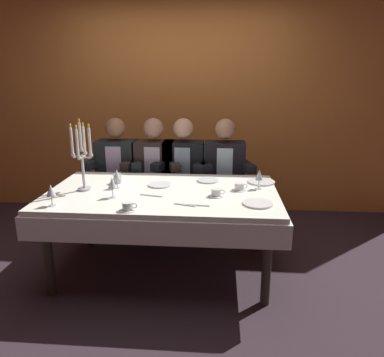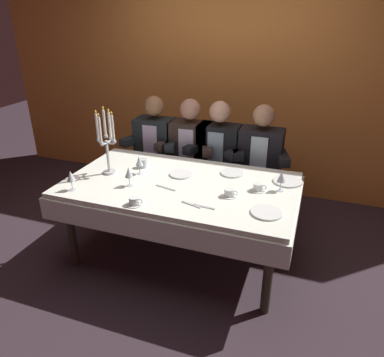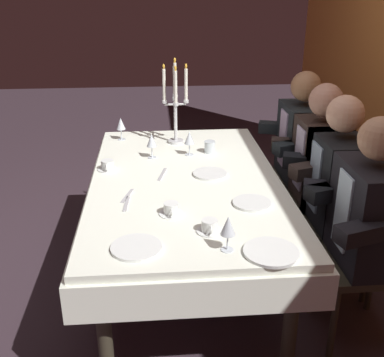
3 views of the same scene
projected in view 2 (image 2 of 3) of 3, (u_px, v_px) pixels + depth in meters
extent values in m
plane|color=#35282F|center=(181.00, 255.00, 3.33)|extent=(12.00, 12.00, 0.00)
cube|color=orange|center=(231.00, 77.00, 4.19)|extent=(6.00, 0.12, 2.70)
cube|color=white|center=(180.00, 185.00, 3.03)|extent=(1.90, 1.10, 0.04)
cube|color=white|center=(180.00, 196.00, 3.07)|extent=(1.94, 1.14, 0.18)
cylinder|color=#342E22|center=(71.00, 230.00, 3.07)|extent=(0.07, 0.07, 0.70)
cylinder|color=#342E22|center=(268.00, 273.00, 2.56)|extent=(0.07, 0.07, 0.70)
cylinder|color=#342E22|center=(122.00, 188.00, 3.80)|extent=(0.07, 0.07, 0.70)
cylinder|color=#342E22|center=(283.00, 215.00, 3.30)|extent=(0.07, 0.07, 0.70)
cylinder|color=silver|center=(109.00, 172.00, 3.19)|extent=(0.11, 0.11, 0.02)
cylinder|color=silver|center=(108.00, 156.00, 3.13)|extent=(0.02, 0.02, 0.28)
cylinder|color=silver|center=(106.00, 136.00, 3.06)|extent=(0.04, 0.04, 0.02)
cylinder|color=white|center=(104.00, 123.00, 3.01)|extent=(0.02, 0.02, 0.21)
ellipsoid|color=yellow|center=(103.00, 108.00, 2.96)|extent=(0.02, 0.02, 0.03)
cylinder|color=silver|center=(110.00, 143.00, 3.07)|extent=(0.07, 0.01, 0.01)
cylinder|color=silver|center=(114.00, 142.00, 3.05)|extent=(0.04, 0.04, 0.02)
cylinder|color=white|center=(113.00, 128.00, 3.00)|extent=(0.02, 0.02, 0.21)
ellipsoid|color=yellow|center=(111.00, 114.00, 2.95)|extent=(0.02, 0.02, 0.03)
cylinder|color=silver|center=(109.00, 141.00, 3.11)|extent=(0.01, 0.07, 0.01)
cylinder|color=silver|center=(111.00, 138.00, 3.14)|extent=(0.04, 0.04, 0.02)
cylinder|color=white|center=(110.00, 125.00, 3.09)|extent=(0.02, 0.02, 0.21)
ellipsoid|color=yellow|center=(108.00, 111.00, 3.04)|extent=(0.02, 0.02, 0.03)
cylinder|color=silver|center=(103.00, 142.00, 3.09)|extent=(0.07, 0.01, 0.01)
cylinder|color=silver|center=(99.00, 140.00, 3.10)|extent=(0.04, 0.04, 0.02)
cylinder|color=white|center=(97.00, 126.00, 3.05)|extent=(0.02, 0.02, 0.21)
ellipsoid|color=yellow|center=(95.00, 112.00, 3.00)|extent=(0.02, 0.02, 0.03)
cylinder|color=silver|center=(104.00, 144.00, 3.05)|extent=(0.01, 0.08, 0.01)
cylinder|color=silver|center=(101.00, 143.00, 3.01)|extent=(0.04, 0.04, 0.02)
cylinder|color=white|center=(100.00, 130.00, 2.96)|extent=(0.02, 0.02, 0.21)
ellipsoid|color=yellow|center=(98.00, 115.00, 2.91)|extent=(0.02, 0.02, 0.03)
cylinder|color=white|center=(232.00, 173.00, 3.18)|extent=(0.20, 0.20, 0.01)
cylinder|color=white|center=(267.00, 212.00, 2.56)|extent=(0.23, 0.23, 0.01)
cylinder|color=white|center=(288.00, 181.00, 3.02)|extent=(0.24, 0.24, 0.01)
cylinder|color=white|center=(181.00, 174.00, 3.16)|extent=(0.21, 0.21, 0.01)
cylinder|color=silver|center=(140.00, 173.00, 3.19)|extent=(0.06, 0.06, 0.00)
cylinder|color=silver|center=(140.00, 169.00, 3.17)|extent=(0.01, 0.01, 0.07)
cone|color=silver|center=(139.00, 161.00, 3.14)|extent=(0.07, 0.07, 0.08)
cylinder|color=maroon|center=(139.00, 163.00, 3.15)|extent=(0.04, 0.04, 0.03)
cylinder|color=silver|center=(73.00, 190.00, 2.89)|extent=(0.06, 0.06, 0.00)
cylinder|color=silver|center=(72.00, 185.00, 2.88)|extent=(0.01, 0.01, 0.07)
cone|color=silver|center=(71.00, 176.00, 2.84)|extent=(0.07, 0.07, 0.08)
cylinder|color=silver|center=(280.00, 190.00, 2.88)|extent=(0.06, 0.06, 0.00)
cylinder|color=silver|center=(280.00, 186.00, 2.87)|extent=(0.01, 0.01, 0.07)
cone|color=silver|center=(281.00, 177.00, 2.83)|extent=(0.07, 0.07, 0.08)
cylinder|color=maroon|center=(281.00, 180.00, 2.84)|extent=(0.04, 0.04, 0.03)
cylinder|color=silver|center=(130.00, 185.00, 2.96)|extent=(0.06, 0.06, 0.00)
cylinder|color=silver|center=(129.00, 181.00, 2.95)|extent=(0.01, 0.01, 0.07)
cone|color=silver|center=(129.00, 172.00, 2.91)|extent=(0.07, 0.07, 0.08)
cylinder|color=silver|center=(143.00, 163.00, 3.30)|extent=(0.07, 0.07, 0.08)
cylinder|color=white|center=(258.00, 190.00, 2.88)|extent=(0.12, 0.12, 0.01)
cylinder|color=white|center=(258.00, 187.00, 2.87)|extent=(0.08, 0.08, 0.05)
torus|color=white|center=(264.00, 187.00, 2.85)|extent=(0.04, 0.01, 0.04)
cylinder|color=white|center=(229.00, 196.00, 2.80)|extent=(0.12, 0.12, 0.01)
cylinder|color=white|center=(229.00, 192.00, 2.78)|extent=(0.08, 0.08, 0.05)
torus|color=white|center=(235.00, 193.00, 2.77)|extent=(0.04, 0.01, 0.04)
cylinder|color=white|center=(134.00, 204.00, 2.67)|extent=(0.12, 0.12, 0.01)
cylinder|color=white|center=(134.00, 201.00, 2.66)|extent=(0.08, 0.08, 0.05)
torus|color=white|center=(140.00, 201.00, 2.64)|extent=(0.04, 0.01, 0.04)
cube|color=#B7B7BC|center=(204.00, 207.00, 2.64)|extent=(0.17, 0.03, 0.01)
cube|color=#B7B7BC|center=(166.00, 188.00, 2.92)|extent=(0.19, 0.06, 0.01)
cube|color=#B7B7BC|center=(191.00, 204.00, 2.67)|extent=(0.17, 0.07, 0.01)
cylinder|color=#342E22|center=(136.00, 190.00, 4.09)|extent=(0.04, 0.04, 0.42)
cylinder|color=#342E22|center=(166.00, 194.00, 3.98)|extent=(0.04, 0.04, 0.42)
cylinder|color=#342E22|center=(150.00, 177.00, 4.40)|extent=(0.04, 0.04, 0.42)
cylinder|color=#342E22|center=(178.00, 181.00, 4.29)|extent=(0.04, 0.04, 0.42)
cube|color=#342E22|center=(157.00, 167.00, 4.09)|extent=(0.42, 0.42, 0.04)
cube|color=#342E22|center=(163.00, 142.00, 4.15)|extent=(0.38, 0.04, 0.44)
cube|color=black|center=(156.00, 143.00, 3.97)|extent=(0.42, 0.26, 0.54)
cube|color=#BDA9CE|center=(150.00, 144.00, 3.84)|extent=(0.16, 0.01, 0.40)
sphere|color=#9D6C48|center=(154.00, 106.00, 3.80)|extent=(0.21, 0.21, 0.21)
cube|color=black|center=(133.00, 140.00, 3.93)|extent=(0.19, 0.34, 0.08)
cube|color=black|center=(171.00, 144.00, 3.80)|extent=(0.19, 0.34, 0.08)
cylinder|color=#342E22|center=(169.00, 195.00, 3.96)|extent=(0.04, 0.04, 0.42)
cylinder|color=#342E22|center=(201.00, 200.00, 3.86)|extent=(0.04, 0.04, 0.42)
cylinder|color=#342E22|center=(181.00, 182.00, 4.27)|extent=(0.04, 0.04, 0.42)
cylinder|color=#342E22|center=(210.00, 186.00, 4.16)|extent=(0.04, 0.04, 0.42)
cube|color=#342E22|center=(190.00, 172.00, 3.97)|extent=(0.42, 0.42, 0.04)
cube|color=#342E22|center=(196.00, 146.00, 4.03)|extent=(0.38, 0.04, 0.44)
cube|color=#2D231F|center=(190.00, 147.00, 3.85)|extent=(0.42, 0.26, 0.54)
cube|color=#B8ACCA|center=(186.00, 148.00, 3.72)|extent=(0.16, 0.01, 0.40)
sphere|color=tan|center=(190.00, 109.00, 3.68)|extent=(0.21, 0.21, 0.21)
cube|color=#2D231F|center=(167.00, 144.00, 3.81)|extent=(0.19, 0.34, 0.08)
cube|color=#2D231F|center=(207.00, 149.00, 3.68)|extent=(0.19, 0.34, 0.08)
cylinder|color=#342E22|center=(196.00, 200.00, 3.87)|extent=(0.04, 0.04, 0.42)
cylinder|color=#342E22|center=(229.00, 205.00, 3.76)|extent=(0.04, 0.04, 0.42)
cylinder|color=#342E22|center=(206.00, 186.00, 4.18)|extent=(0.04, 0.04, 0.42)
cylinder|color=#342E22|center=(237.00, 190.00, 4.07)|extent=(0.04, 0.04, 0.42)
cube|color=#342E22|center=(218.00, 176.00, 3.87)|extent=(0.42, 0.42, 0.04)
cube|color=#342E22|center=(223.00, 149.00, 3.94)|extent=(0.38, 0.04, 0.44)
cube|color=black|center=(219.00, 150.00, 3.75)|extent=(0.42, 0.26, 0.54)
cube|color=#859CB4|center=(215.00, 152.00, 3.62)|extent=(0.16, 0.01, 0.40)
sphere|color=#DDA484|center=(220.00, 112.00, 3.58)|extent=(0.21, 0.21, 0.21)
cube|color=black|center=(195.00, 147.00, 3.72)|extent=(0.19, 0.34, 0.08)
cube|color=black|center=(238.00, 152.00, 3.58)|extent=(0.19, 0.34, 0.08)
cylinder|color=#342E22|center=(236.00, 206.00, 3.74)|extent=(0.04, 0.04, 0.42)
cylinder|color=#342E22|center=(271.00, 212.00, 3.63)|extent=(0.04, 0.04, 0.42)
cylinder|color=#342E22|center=(243.00, 191.00, 4.05)|extent=(0.04, 0.04, 0.42)
cylinder|color=#342E22|center=(276.00, 196.00, 3.94)|extent=(0.04, 0.04, 0.42)
cube|color=#342E22|center=(258.00, 182.00, 3.74)|extent=(0.42, 0.42, 0.04)
cube|color=#342E22|center=(263.00, 154.00, 3.80)|extent=(0.38, 0.04, 0.44)
cube|color=black|center=(260.00, 155.00, 3.62)|extent=(0.42, 0.26, 0.54)
cube|color=silver|center=(258.00, 157.00, 3.49)|extent=(0.16, 0.01, 0.40)
sphere|color=tan|center=(264.00, 116.00, 3.45)|extent=(0.21, 0.21, 0.21)
cube|color=black|center=(237.00, 152.00, 3.58)|extent=(0.19, 0.34, 0.08)
cube|color=black|center=(282.00, 158.00, 3.45)|extent=(0.19, 0.34, 0.08)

